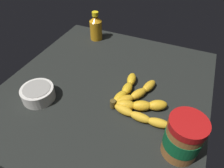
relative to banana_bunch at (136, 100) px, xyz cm
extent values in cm
cube|color=black|center=(-3.98, -12.98, -4.05)|extent=(79.40, 74.46, 4.85)
ellipsoid|color=gold|center=(5.77, -2.14, -0.18)|extent=(4.18, 7.65, 2.90)
ellipsoid|color=gold|center=(6.44, 3.60, -0.18)|extent=(3.23, 7.36, 2.90)
ellipsoid|color=gold|center=(6.31, 9.38, -0.18)|extent=(3.56, 7.48, 2.90)
ellipsoid|color=gold|center=(3.77, -2.47, 0.16)|extent=(5.33, 7.40, 3.57)
ellipsoid|color=gold|center=(1.97, 2.52, 0.16)|extent=(5.89, 7.52, 3.57)
ellipsoid|color=gold|center=(-0.38, 7.29, 0.16)|extent=(6.38, 7.55, 3.57)
ellipsoid|color=gold|center=(1.61, -3.56, -0.07)|extent=(7.59, 7.16, 3.11)
ellipsoid|color=gold|center=(-3.19, -0.21, -0.07)|extent=(7.93, 6.28, 3.11)
ellipsoid|color=gold|center=(-8.56, 2.09, -0.07)|extent=(7.94, 5.14, 3.11)
ellipsoid|color=gold|center=(0.94, -5.46, 0.02)|extent=(7.22, 4.78, 3.28)
ellipsoid|color=gold|center=(-4.28, -4.72, 0.02)|extent=(6.75, 3.55, 3.28)
ellipsoid|color=gold|center=(-9.54, -5.03, 0.02)|extent=(7.06, 4.30, 3.28)
cylinder|color=brown|center=(4.96, -6.46, 0.18)|extent=(2.00, 2.00, 3.00)
cylinder|color=#9E602D|center=(12.49, 16.63, 3.93)|extent=(9.54, 9.54, 11.11)
cylinder|color=#0F592D|center=(12.49, 16.63, 4.49)|extent=(9.73, 9.73, 5.00)
cylinder|color=#B71414|center=(12.49, 16.63, 10.56)|extent=(9.78, 9.78, 2.15)
cylinder|color=orange|center=(-34.30, -32.59, 3.05)|extent=(5.97, 5.97, 9.34)
cone|color=orange|center=(-34.30, -32.59, 9.03)|extent=(5.97, 5.97, 2.62)
cylinder|color=yellow|center=(-34.30, -32.59, 11.31)|extent=(3.02, 3.02, 1.94)
cylinder|color=silver|center=(11.37, -32.13, 0.67)|extent=(11.36, 11.36, 4.59)
cylinder|color=#9D9992|center=(11.37, -32.13, 1.07)|extent=(9.32, 9.32, 4.13)
camera|label=1|loc=(47.05, 11.63, 50.46)|focal=32.56mm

